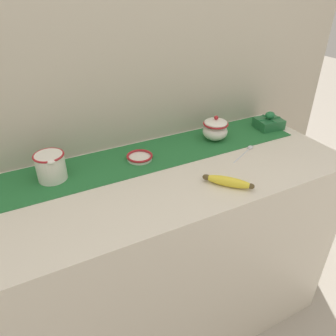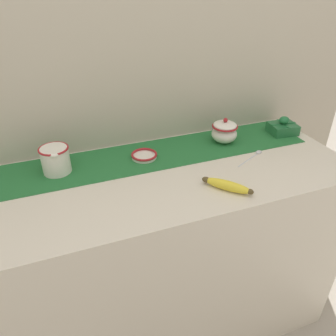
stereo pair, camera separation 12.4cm
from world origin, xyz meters
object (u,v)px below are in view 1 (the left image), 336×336
object	(u,v)px
cream_pitcher	(51,166)
banana	(228,182)
spoon	(249,149)
sugar_bowl	(215,129)
small_dish	(140,157)
gift_box	(269,122)

from	to	relation	value
cream_pitcher	banana	distance (m)	0.67
cream_pitcher	spoon	xyz separation A→B (m)	(0.83, -0.16, -0.06)
sugar_bowl	spoon	xyz separation A→B (m)	(0.08, -0.16, -0.05)
small_dish	gift_box	size ratio (longest dim) A/B	0.82
cream_pitcher	small_dish	bearing A→B (deg)	-2.32
small_dish	spoon	distance (m)	0.49
small_dish	banana	distance (m)	0.40
cream_pitcher	gift_box	bearing A→B (deg)	-0.87
banana	spoon	xyz separation A→B (m)	(0.26, 0.19, -0.01)
sugar_bowl	cream_pitcher	bearing A→B (deg)	179.92
gift_box	cream_pitcher	bearing A→B (deg)	179.13
sugar_bowl	banana	world-z (taller)	sugar_bowl
cream_pitcher	gift_box	xyz separation A→B (m)	(1.07, -0.02, -0.03)
cream_pitcher	gift_box	world-z (taller)	cream_pitcher
gift_box	sugar_bowl	bearing A→B (deg)	177.29
banana	gift_box	bearing A→B (deg)	33.79
small_dish	banana	size ratio (longest dim) A/B	0.69
gift_box	spoon	bearing A→B (deg)	-149.58
cream_pitcher	spoon	bearing A→B (deg)	-10.68
banana	gift_box	distance (m)	0.60
sugar_bowl	small_dish	bearing A→B (deg)	-178.05
sugar_bowl	banana	xyz separation A→B (m)	(-0.18, -0.35, -0.04)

